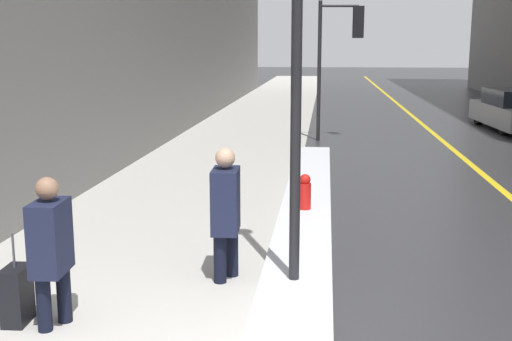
{
  "coord_description": "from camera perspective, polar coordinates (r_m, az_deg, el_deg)",
  "views": [
    {
      "loc": [
        0.56,
        -4.74,
        2.77
      ],
      "look_at": [
        -0.4,
        4.0,
        1.05
      ],
      "focal_mm": 45.0,
      "sensor_mm": 36.0,
      "label": 1
    }
  ],
  "objects": [
    {
      "name": "road_centre_stripe",
      "position": [
        20.22,
        16.0,
        2.76
      ],
      "size": [
        0.16,
        80.0,
        0.0
      ],
      "color": "gold",
      "rests_on": "ground"
    },
    {
      "name": "lamp_post",
      "position": [
        7.07,
        3.67,
        13.4
      ],
      "size": [
        0.28,
        0.28,
        5.14
      ],
      "color": "black",
      "rests_on": "ground"
    },
    {
      "name": "rolling_suitcase",
      "position": [
        6.97,
        -20.49,
        -10.38
      ],
      "size": [
        0.24,
        0.37,
        0.95
      ],
      "rotation": [
        0.0,
        0.0,
        -1.52
      ],
      "color": "black",
      "rests_on": "ground"
    },
    {
      "name": "sidewalk_slab",
      "position": [
        20.09,
        -1.13,
        3.15
      ],
      "size": [
        4.0,
        80.0,
        0.01
      ],
      "color": "#B2AFA8",
      "rests_on": "ground"
    },
    {
      "name": "snow_bank_curb",
      "position": [
        10.7,
        4.41,
        -3.66
      ],
      "size": [
        0.84,
        13.16,
        0.11
      ],
      "color": "silver",
      "rests_on": "ground"
    },
    {
      "name": "pedestrian_with_shoulder_bag",
      "position": [
        6.61,
        -17.74,
        -6.36
      ],
      "size": [
        0.31,
        0.71,
        1.53
      ],
      "rotation": [
        0.0,
        0.0,
        -1.52
      ],
      "color": "black",
      "rests_on": "ground"
    },
    {
      "name": "pedestrian_in_glasses",
      "position": [
        7.56,
        -2.7,
        -3.33
      ],
      "size": [
        0.33,
        0.74,
        1.61
      ],
      "rotation": [
        0.0,
        0.0,
        -1.52
      ],
      "color": "black",
      "rests_on": "ground"
    },
    {
      "name": "traffic_light_near",
      "position": [
        19.05,
        7.7,
        11.4
      ],
      "size": [
        1.31,
        0.4,
        4.03
      ],
      "rotation": [
        0.0,
        0.0,
        0.12
      ],
      "color": "black",
      "rests_on": "ground"
    },
    {
      "name": "fire_hydrant",
      "position": [
        10.59,
        4.37,
        -2.2
      ],
      "size": [
        0.2,
        0.2,
        0.7
      ],
      "color": "red",
      "rests_on": "ground"
    }
  ]
}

